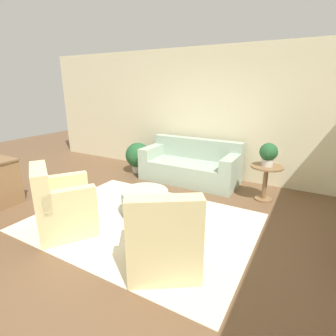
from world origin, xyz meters
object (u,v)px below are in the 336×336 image
potted_plant_floor (138,156)px  couch (190,166)px  armchair_right (164,240)px  potted_plant_on_side_table (268,153)px  ottoman_table (145,199)px  side_table (266,177)px  armchair_left (62,207)px

potted_plant_floor → couch: bearing=3.7°
armchair_right → potted_plant_on_side_table: bearing=76.3°
ottoman_table → side_table: size_ratio=1.15×
potted_plant_floor → ottoman_table: bearing=-51.5°
armchair_left → potted_plant_floor: (-0.66, 2.74, 0.01)m
side_table → armchair_left: bearing=-131.8°
couch → potted_plant_on_side_table: size_ratio=5.04×
armchair_left → armchair_right: size_ratio=1.00×
couch → armchair_left: armchair_left is taller
side_table → couch: bearing=170.3°
couch → potted_plant_on_side_table: potted_plant_on_side_table is taller
potted_plant_on_side_table → potted_plant_floor: potted_plant_on_side_table is taller
couch → ottoman_table: (0.06, -1.84, -0.05)m
couch → side_table: (1.61, -0.27, 0.12)m
side_table → potted_plant_floor: (-2.95, 0.19, -0.05)m
armchair_right → couch: bearing=109.2°
armchair_left → potted_plant_floor: armchair_left is taller
potted_plant_floor → armchair_left: bearing=-76.4°
couch → potted_plant_on_side_table: 1.72m
couch → armchair_left: bearing=-103.5°
side_table → potted_plant_floor: 2.95m
armchair_right → potted_plant_floor: (-2.32, 2.74, 0.01)m
couch → side_table: size_ratio=3.20×
ottoman_table → armchair_right: bearing=-46.7°
couch → armchair_right: bearing=-70.8°
armchair_right → potted_plant_on_side_table: potted_plant_on_side_table is taller
couch → potted_plant_on_side_table: bearing=-9.7°
armchair_left → ottoman_table: bearing=53.1°
armchair_left → ottoman_table: size_ratio=1.42×
armchair_left → side_table: armchair_left is taller
armchair_left → potted_plant_on_side_table: 3.46m
armchair_right → potted_plant_on_side_table: size_ratio=2.56×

